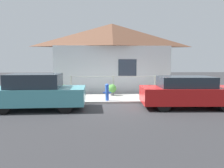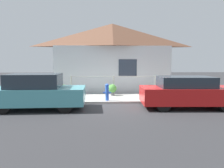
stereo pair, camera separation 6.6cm
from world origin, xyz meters
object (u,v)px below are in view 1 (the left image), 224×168
object	(u,v)px
potted_plant_by_fence	(63,90)
potted_plant_corner	(168,90)
car_right	(188,92)
potted_plant_near_hydrant	(112,89)
fire_hydrant	(107,92)
car_left	(38,92)

from	to	relation	value
potted_plant_by_fence	potted_plant_corner	xyz separation A→B (m)	(5.63, -0.33, 0.00)
car_right	potted_plant_near_hydrant	bearing A→B (deg)	139.50
potted_plant_near_hydrant	potted_plant_by_fence	distance (m)	2.67
potted_plant_near_hydrant	car_right	bearing A→B (deg)	-42.67
car_right	potted_plant_near_hydrant	xyz separation A→B (m)	(-3.10, 2.86, -0.20)
potted_plant_near_hydrant	potted_plant_by_fence	world-z (taller)	potted_plant_by_fence
car_right	fire_hydrant	world-z (taller)	car_right
car_left	car_right	bearing A→B (deg)	-1.89
potted_plant_near_hydrant	car_left	bearing A→B (deg)	-138.27
potted_plant_by_fence	potted_plant_corner	size ratio (longest dim) A/B	0.94
car_left	potted_plant_near_hydrant	bearing A→B (deg)	39.81
potted_plant_corner	potted_plant_by_fence	bearing A→B (deg)	176.63
car_right	potted_plant_corner	distance (m)	2.40
fire_hydrant	potted_plant_near_hydrant	size ratio (longest dim) A/B	1.30
car_right	car_left	bearing A→B (deg)	-177.81
car_right	fire_hydrant	distance (m)	3.68
car_left	potted_plant_by_fence	xyz separation A→B (m)	(0.55, 2.72, -0.26)
car_left	potted_plant_by_fence	distance (m)	2.79
potted_plant_by_fence	potted_plant_corner	distance (m)	5.64
potted_plant_by_fence	potted_plant_corner	world-z (taller)	potted_plant_corner
fire_hydrant	potted_plant_corner	world-z (taller)	fire_hydrant
potted_plant_corner	car_right	bearing A→B (deg)	-86.63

